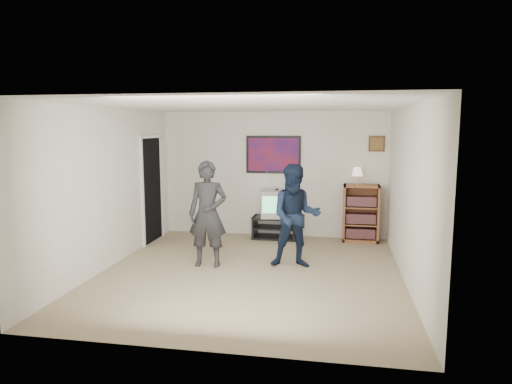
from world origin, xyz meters
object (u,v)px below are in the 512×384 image
(crt_television, at_px, (277,204))
(bookshelf, at_px, (361,213))
(media_stand, at_px, (275,227))
(person_tall, at_px, (208,214))
(person_short, at_px, (296,216))

(crt_television, xyz_separation_m, bookshelf, (1.63, 0.05, -0.15))
(media_stand, height_order, crt_television, crt_television)
(person_tall, distance_m, person_short, 1.38)
(crt_television, bearing_deg, person_short, -82.80)
(person_tall, xyz_separation_m, person_short, (1.37, 0.18, -0.02))
(crt_television, relative_size, bookshelf, 0.57)
(media_stand, bearing_deg, person_tall, -110.96)
(bookshelf, relative_size, person_short, 0.68)
(person_tall, bearing_deg, bookshelf, 36.91)
(person_short, bearing_deg, media_stand, 101.53)
(person_tall, bearing_deg, person_short, 4.95)
(bookshelf, height_order, person_tall, person_tall)
(media_stand, xyz_separation_m, person_tall, (-0.80, -1.98, 0.62))
(crt_television, height_order, person_short, person_short)
(media_stand, distance_m, crt_television, 0.48)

